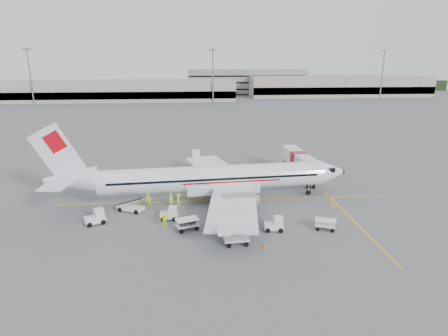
{
  "coord_description": "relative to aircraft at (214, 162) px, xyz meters",
  "views": [
    {
      "loc": [
        -4.0,
        -45.67,
        17.56
      ],
      "look_at": [
        0.0,
        2.0,
        3.8
      ],
      "focal_mm": 30.0,
      "sensor_mm": 36.0,
      "label": 1
    }
  ],
  "objects": [
    {
      "name": "cone_port",
      "position": [
        -1.18,
        14.12,
        -4.98
      ],
      "size": [
        0.33,
        0.33,
        0.54
      ],
      "primitive_type": "cone",
      "color": "orange",
      "rests_on": "ground"
    },
    {
      "name": "stripe_cross",
      "position": [
        15.43,
        -8.05,
        -5.24
      ],
      "size": [
        0.2,
        20.0,
        0.01
      ],
      "primitive_type": "cube",
      "color": "yellow",
      "rests_on": "ground"
    },
    {
      "name": "terminal_east",
      "position": [
        71.43,
        144.95,
        -0.25
      ],
      "size": [
        90.0,
        26.0,
        10.0
      ],
      "primitive_type": null,
      "color": "gray",
      "rests_on": "ground"
    },
    {
      "name": "ground",
      "position": [
        1.43,
        -0.05,
        -5.25
      ],
      "size": [
        360.0,
        360.0,
        0.0
      ],
      "primitive_type": "plane",
      "color": "#56595B"
    },
    {
      "name": "crew_a",
      "position": [
        -5.49,
        -1.55,
        -4.42
      ],
      "size": [
        0.71,
        0.71,
        1.66
      ],
      "primitive_type": "imported",
      "rotation": [
        0.0,
        0.0,
        0.77
      ],
      "color": "#C6E01E",
      "rests_on": "ground"
    },
    {
      "name": "mast_east",
      "position": [
        81.43,
        117.95,
        5.75
      ],
      "size": [
        3.2,
        1.2,
        22.0
      ],
      "primitive_type": null,
      "color": "slate",
      "rests_on": "ground"
    },
    {
      "name": "crew_b",
      "position": [
        -8.3,
        -1.55,
        -4.35
      ],
      "size": [
        1.1,
        1.09,
        1.8
      ],
      "primitive_type": "imported",
      "rotation": [
        0.0,
        0.0,
        -0.76
      ],
      "color": "#C6E01E",
      "rests_on": "ground"
    },
    {
      "name": "aircraft",
      "position": [
        0.0,
        0.0,
        0.0
      ],
      "size": [
        40.24,
        32.66,
        10.5
      ],
      "primitive_type": null,
      "rotation": [
        0.0,
        0.0,
        0.08
      ],
      "color": "white",
      "rests_on": "ground"
    },
    {
      "name": "cart_empty_a",
      "position": [
        1.46,
        -12.32,
        -4.6
      ],
      "size": [
        2.61,
        1.67,
        1.3
      ],
      "primitive_type": null,
      "rotation": [
        0.0,
        0.0,
        0.08
      ],
      "color": "silver",
      "rests_on": "ground"
    },
    {
      "name": "cart_empty_b",
      "position": [
        11.4,
        -9.76,
        -4.68
      ],
      "size": [
        2.49,
        1.95,
        1.14
      ],
      "primitive_type": null,
      "rotation": [
        0.0,
        0.0,
        -0.34
      ],
      "color": "silver",
      "rests_on": "ground"
    },
    {
      "name": "terminal_west",
      "position": [
        -38.57,
        129.95,
        -0.75
      ],
      "size": [
        110.0,
        22.0,
        9.0
      ],
      "primitive_type": null,
      "color": "gray",
      "rests_on": "ground"
    },
    {
      "name": "tug_aft",
      "position": [
        -13.7,
        -6.21,
        -4.41
      ],
      "size": [
        2.5,
        2.06,
        1.68
      ],
      "primitive_type": null,
      "rotation": [
        0.0,
        0.0,
        0.45
      ],
      "color": "silver",
      "rests_on": "ground"
    },
    {
      "name": "tug_mid",
      "position": [
        -5.54,
        -5.61,
        -4.49
      ],
      "size": [
        2.04,
        1.24,
        1.52
      ],
      "primitive_type": null,
      "rotation": [
        0.0,
        0.0,
        -0.06
      ],
      "color": "silver",
      "rests_on": "ground"
    },
    {
      "name": "cart_loaded_b",
      "position": [
        -3.42,
        -8.58,
        -4.61
      ],
      "size": [
        2.75,
        2.12,
        1.27
      ],
      "primitive_type": null,
      "rotation": [
        0.0,
        0.0,
        0.31
      ],
      "color": "silver",
      "rests_on": "ground"
    },
    {
      "name": "crew_d",
      "position": [
        -5.87,
        -7.76,
        -4.29
      ],
      "size": [
        1.21,
        0.87,
        1.91
      ],
      "primitive_type": "imported",
      "rotation": [
        0.0,
        0.0,
        3.54
      ],
      "color": "#C6E01E",
      "rests_on": "ground"
    },
    {
      "name": "cone_nose",
      "position": [
        14.53,
        -2.87,
        -4.93
      ],
      "size": [
        0.39,
        0.39,
        0.64
      ],
      "primitive_type": "cone",
      "color": "orange",
      "rests_on": "ground"
    },
    {
      "name": "mast_west",
      "position": [
        -68.57,
        117.95,
        5.75
      ],
      "size": [
        3.2,
        1.2,
        22.0
      ],
      "primitive_type": null,
      "color": "slate",
      "rests_on": "ground"
    },
    {
      "name": "crew_c",
      "position": [
        -4.56,
        -1.55,
        -4.45
      ],
      "size": [
        0.83,
        1.14,
        1.59
      ],
      "primitive_type": "imported",
      "rotation": [
        0.0,
        0.0,
        1.82
      ],
      "color": "#C6E01E",
      "rests_on": "ground"
    },
    {
      "name": "mast_center",
      "position": [
        6.43,
        117.95,
        5.75
      ],
      "size": [
        3.2,
        1.2,
        22.0
      ],
      "primitive_type": null,
      "color": "slate",
      "rests_on": "ground"
    },
    {
      "name": "belt_loader",
      "position": [
        -10.29,
        -2.81,
        -4.1
      ],
      "size": [
        4.52,
        3.23,
        2.3
      ],
      "primitive_type": null,
      "rotation": [
        0.0,
        0.0,
        -0.43
      ],
      "color": "silver",
      "rests_on": "ground"
    },
    {
      "name": "stripe_lead",
      "position": [
        1.43,
        -0.05,
        -5.24
      ],
      "size": [
        44.0,
        0.2,
        0.01
      ],
      "primitive_type": "cube",
      "color": "yellow",
      "rests_on": "ground"
    },
    {
      "name": "cone_stbd",
      "position": [
        4.13,
        -13.42,
        -4.94
      ],
      "size": [
        0.38,
        0.38,
        0.62
      ],
      "primitive_type": "cone",
      "color": "orange",
      "rests_on": "ground"
    },
    {
      "name": "parking_garage",
      "position": [
        26.43,
        159.95,
        1.75
      ],
      "size": [
        62.0,
        24.0,
        14.0
      ],
      "primitive_type": null,
      "color": "slate",
      "rests_on": "ground"
    },
    {
      "name": "jet_bridge",
      "position": [
        13.67,
        8.98,
        -3.25
      ],
      "size": [
        3.61,
        15.33,
        3.99
      ],
      "primitive_type": null,
      "rotation": [
        0.0,
        0.0,
        0.05
      ],
      "color": "silver",
      "rests_on": "ground"
    },
    {
      "name": "cart_loaded_a",
      "position": [
        1.29,
        -2.05,
        -4.65
      ],
      "size": [
        2.6,
        1.99,
        1.2
      ],
      "primitive_type": null,
      "rotation": [
        0.0,
        0.0,
        -0.31
      ],
      "color": "silver",
      "rests_on": "ground"
    },
    {
      "name": "tug_fore",
      "position": [
        5.82,
        -9.53,
        -4.46
      ],
      "size": [
        2.14,
        1.36,
        1.57
      ],
      "primitive_type": null,
      "rotation": [
        0.0,
        0.0,
        -0.1
      ],
      "color": "silver",
      "rests_on": "ground"
    },
    {
      "name": "treeline",
      "position": [
        1.43,
        174.95,
        -2.25
      ],
      "size": [
        300.0,
        3.0,
        6.0
      ],
      "primitive_type": null,
      "color": "black",
      "rests_on": "ground"
    }
  ]
}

